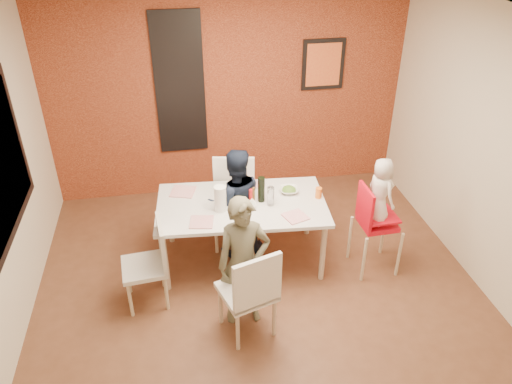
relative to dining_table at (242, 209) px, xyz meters
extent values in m
plane|color=brown|center=(0.10, -0.61, -0.67)|extent=(4.50, 4.50, 0.00)
cube|color=silver|center=(0.10, -0.61, 2.03)|extent=(4.50, 4.50, 0.02)
cube|color=beige|center=(0.10, 1.64, 0.68)|extent=(4.50, 0.02, 2.70)
cube|color=beige|center=(2.35, -0.61, 0.68)|extent=(0.02, 4.50, 2.70)
cube|color=maroon|center=(0.10, 1.62, 0.68)|extent=(4.50, 0.02, 2.70)
cube|color=silver|center=(-0.50, 1.60, 0.83)|extent=(0.55, 0.03, 1.70)
cube|color=black|center=(-0.50, 1.60, 0.83)|extent=(0.60, 0.03, 1.76)
cube|color=black|center=(1.30, 1.60, 0.98)|extent=(0.54, 0.03, 0.64)
cube|color=orange|center=(1.30, 1.58, 0.98)|extent=(0.44, 0.01, 0.54)
cube|color=silver|center=(0.00, 0.00, 0.05)|extent=(1.83, 1.11, 0.04)
cylinder|color=#BEA88D|center=(-0.83, -0.34, -0.32)|extent=(0.06, 0.06, 0.69)
cylinder|color=#BEA88D|center=(-0.76, 0.47, -0.32)|extent=(0.06, 0.06, 0.69)
cylinder|color=#BEA88D|center=(0.76, -0.47, -0.32)|extent=(0.06, 0.06, 0.69)
cylinder|color=#BEA88D|center=(0.83, 0.34, -0.32)|extent=(0.06, 0.06, 0.69)
cube|color=white|center=(-0.12, -1.03, -0.21)|extent=(0.56, 0.56, 0.05)
cube|color=white|center=(-0.06, -1.22, 0.05)|extent=(0.44, 0.17, 0.51)
cylinder|color=tan|center=(0.00, -0.80, -0.45)|extent=(0.04, 0.04, 0.44)
cylinder|color=tan|center=(0.11, -1.15, -0.45)|extent=(0.04, 0.04, 0.44)
cylinder|color=tan|center=(-0.35, -0.91, -0.45)|extent=(0.04, 0.04, 0.44)
cylinder|color=tan|center=(-0.24, -1.26, -0.45)|extent=(0.04, 0.04, 0.44)
cube|color=white|center=(-0.05, 0.32, -0.19)|extent=(0.54, 0.54, 0.05)
cube|color=white|center=(-0.01, 0.53, 0.07)|extent=(0.46, 0.13, 0.53)
cylinder|color=beige|center=(-0.27, 0.17, -0.44)|extent=(0.04, 0.04, 0.46)
cylinder|color=beige|center=(-0.20, 0.54, -0.44)|extent=(0.04, 0.04, 0.46)
cylinder|color=beige|center=(0.11, 0.10, -0.44)|extent=(0.04, 0.04, 0.46)
cylinder|color=beige|center=(0.18, 0.47, -0.44)|extent=(0.04, 0.04, 0.46)
cube|color=beige|center=(-1.03, -0.48, -0.24)|extent=(0.46, 0.46, 0.05)
cube|color=beige|center=(-0.84, -0.46, 0.00)|extent=(0.08, 0.42, 0.48)
cylinder|color=#C3B291|center=(-1.21, -0.33, -0.46)|extent=(0.03, 0.03, 0.41)
cylinder|color=#C3B291|center=(-0.87, -0.30, -0.46)|extent=(0.03, 0.03, 0.41)
cylinder|color=#C3B291|center=(-1.18, -0.67, -0.46)|extent=(0.03, 0.03, 0.41)
cylinder|color=#C3B291|center=(-0.84, -0.64, -0.46)|extent=(0.03, 0.03, 0.41)
cube|color=red|center=(1.37, -0.37, -0.10)|extent=(0.36, 0.36, 0.05)
cube|color=red|center=(1.20, -0.38, 0.13)|extent=(0.04, 0.35, 0.41)
cube|color=red|center=(1.37, -0.37, 0.00)|extent=(0.36, 0.36, 0.02)
cylinder|color=#C3B291|center=(1.57, -0.56, -0.40)|extent=(0.03, 0.03, 0.54)
cylinder|color=#C3B291|center=(1.18, -0.57, -0.40)|extent=(0.03, 0.03, 0.54)
cylinder|color=#C3B291|center=(1.56, -0.17, -0.40)|extent=(0.03, 0.03, 0.54)
cylinder|color=#C3B291|center=(1.16, -0.18, -0.40)|extent=(0.03, 0.03, 0.54)
imported|color=brown|center=(-0.12, -0.87, -0.01)|extent=(0.48, 0.32, 1.32)
imported|color=black|center=(-0.05, 0.16, -0.03)|extent=(0.64, 0.52, 1.27)
imported|color=silver|center=(1.35, -0.37, 0.29)|extent=(0.32, 0.40, 0.72)
cube|color=white|center=(-0.44, -0.27, 0.07)|extent=(0.26, 0.26, 0.01)
cube|color=silver|center=(0.16, 0.36, 0.07)|extent=(0.27, 0.27, 0.01)
cube|color=white|center=(0.49, -0.34, 0.07)|extent=(0.27, 0.27, 0.01)
cube|color=white|center=(-0.59, 0.34, 0.07)|extent=(0.31, 0.31, 0.01)
imported|color=white|center=(0.01, -0.08, 0.09)|extent=(0.27, 0.27, 0.06)
imported|color=white|center=(0.54, 0.13, 0.09)|extent=(0.23, 0.23, 0.05)
cylinder|color=black|center=(0.21, 0.02, 0.20)|extent=(0.07, 0.07, 0.28)
cylinder|color=silver|center=(-0.06, -0.19, 0.16)|extent=(0.06, 0.06, 0.18)
cylinder|color=white|center=(0.29, -0.08, 0.17)|extent=(0.07, 0.07, 0.21)
cylinder|color=white|center=(-0.23, -0.09, 0.20)|extent=(0.12, 0.12, 0.28)
cylinder|color=red|center=(0.10, 0.01, 0.14)|extent=(0.04, 0.04, 0.16)
cylinder|color=#327A28|center=(0.12, 0.06, 0.14)|extent=(0.04, 0.04, 0.14)
cylinder|color=brown|center=(0.13, 0.05, 0.14)|extent=(0.04, 0.04, 0.15)
cylinder|color=orange|center=(0.82, -0.03, 0.12)|extent=(0.07, 0.07, 0.12)
camera|label=1|loc=(-0.63, -4.33, 2.87)|focal=35.00mm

